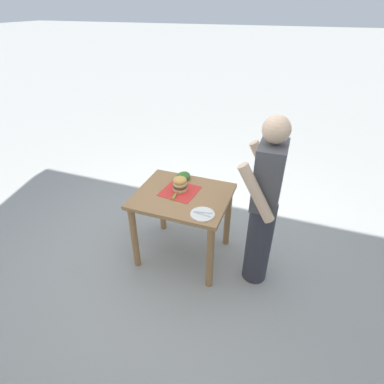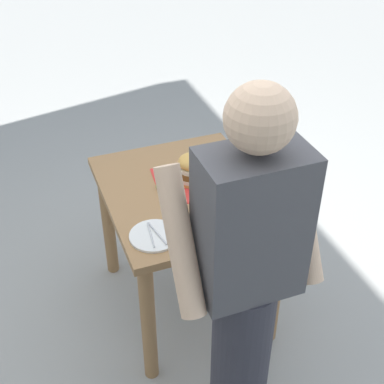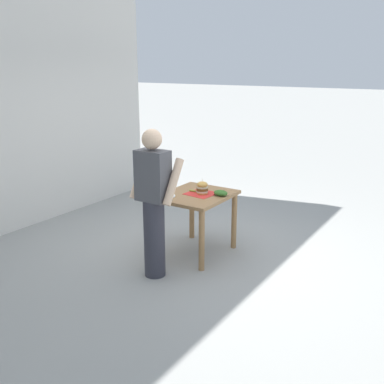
% 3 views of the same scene
% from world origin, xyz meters
% --- Properties ---
extents(ground_plane, '(80.00, 80.00, 0.00)m').
position_xyz_m(ground_plane, '(0.00, 0.00, 0.00)').
color(ground_plane, '#9E9E99').
extents(patio_table, '(0.78, 0.92, 0.79)m').
position_xyz_m(patio_table, '(0.00, 0.00, 0.63)').
color(patio_table, '#9E7247').
rests_on(patio_table, ground).
extents(serving_paper, '(0.37, 0.37, 0.00)m').
position_xyz_m(serving_paper, '(-0.04, -0.05, 0.79)').
color(serving_paper, red).
rests_on(serving_paper, patio_table).
extents(sandwich, '(0.15, 0.15, 0.19)m').
position_xyz_m(sandwich, '(-0.06, -0.05, 0.87)').
color(sandwich, gold).
rests_on(sandwich, serving_paper).
extents(pickle_spear, '(0.09, 0.03, 0.02)m').
position_xyz_m(pickle_spear, '(0.09, -0.05, 0.80)').
color(pickle_spear, '#8EA83D').
rests_on(pickle_spear, serving_paper).
extents(side_plate_with_forks, '(0.22, 0.22, 0.02)m').
position_xyz_m(side_plate_with_forks, '(0.25, 0.29, 0.79)').
color(side_plate_with_forks, white).
rests_on(side_plate_with_forks, patio_table).
extents(side_salad, '(0.18, 0.14, 0.07)m').
position_xyz_m(side_salad, '(-0.29, -0.10, 0.82)').
color(side_salad, '#386B28').
rests_on(side_salad, patio_table).
extents(diner_across_table, '(0.55, 0.35, 1.69)m').
position_xyz_m(diner_across_table, '(0.05, 0.79, 0.88)').
color(diner_across_table, '#33333D').
rests_on(diner_across_table, ground).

